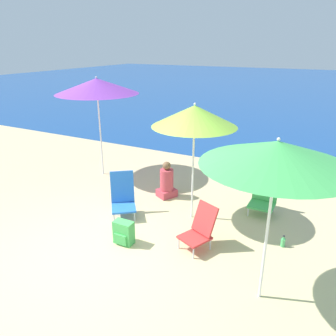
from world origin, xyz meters
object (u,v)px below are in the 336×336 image
Objects in this scene: beach_umbrella_green at (277,154)px; beach_chair_red at (200,228)px; beach_chair_blue at (123,196)px; beach_umbrella_lime at (194,116)px; water_bottle at (283,242)px; beach_umbrella_purple at (97,86)px; beach_chair_green at (264,197)px; backpack_green at (124,233)px; person_seated_near at (167,183)px.

beach_umbrella_green is 3.00× the size of beach_chair_red.
beach_chair_blue is at bearing -167.81° from beach_chair_red.
water_bottle is at bearing -6.84° from beach_umbrella_lime.
beach_chair_green is at bearing -2.30° from beach_umbrella_purple.
beach_umbrella_purple is 3.85m from backpack_green.
water_bottle is (1.74, -0.21, -1.90)m from beach_umbrella_lime.
beach_chair_red is at bearing -58.90° from beach_umbrella_lime.
beach_umbrella_purple is 5.28m from water_bottle.
person_seated_near is (-2.02, -0.25, 0.01)m from beach_chair_green.
person_seated_near is (-1.37, 1.44, -0.03)m from beach_chair_red.
water_bottle is at bearing -31.81° from beach_chair_blue.
beach_umbrella_green reaches higher than beach_chair_blue.
beach_chair_red is (-1.15, 0.69, -1.65)m from beach_umbrella_green.
beach_chair_red reaches higher than backpack_green.
beach_umbrella_lime is 1.90m from beach_chair_red.
beach_chair_blue is 2.10× the size of backpack_green.
beach_umbrella_lime is 3.27× the size of beach_chair_green.
beach_umbrella_lime is at bearing -15.36° from beach_chair_blue.
backpack_green is at bearing -154.53° from water_bottle.
backpack_green is 1.97× the size of water_bottle.
beach_chair_red is 1.41m from water_bottle.
beach_umbrella_purple reaches higher than backpack_green.
beach_umbrella_lime is at bearing -19.00° from beach_umbrella_purple.
person_seated_near is at bearing 139.70° from beach_umbrella_green.
beach_chair_green is 1.22m from water_bottle.
beach_umbrella_lime is 2.58m from water_bottle.
beach_chair_red is 0.91× the size of person_seated_near.
water_bottle is at bearing -61.41° from beach_chair_green.
beach_chair_green is at bearing 101.75° from beach_umbrella_green.
beach_umbrella_green reaches higher than person_seated_near.
beach_umbrella_green is 10.70× the size of water_bottle.
backpack_green is at bearing -115.77° from beach_umbrella_lime.
beach_umbrella_purple is at bearing -163.17° from person_seated_near.
beach_chair_blue is (1.69, -1.51, -1.83)m from beach_umbrella_purple.
backpack_green is (0.21, -1.94, -0.13)m from person_seated_near.
beach_umbrella_lime is 2.61× the size of beach_chair_blue.
beach_chair_green is 0.84× the size of person_seated_near.
beach_umbrella_lime is 2.32m from backpack_green.
water_bottle is at bearing -14.62° from beach_umbrella_purple.
beach_umbrella_lime reaches higher than water_bottle.
water_bottle is (2.98, 0.30, -0.31)m from beach_chair_blue.
person_seated_near reaches higher than beach_chair_green.
person_seated_near is 3.93× the size of water_bottle.
backpack_green reaches higher than water_bottle.
beach_umbrella_purple is 2.84m from person_seated_near.
water_bottle is (4.67, -1.22, -2.14)m from beach_umbrella_purple.
beach_umbrella_purple is at bearing 165.38° from water_bottle.
beach_umbrella_purple reaches higher than beach_umbrella_green.
water_bottle is at bearing 25.47° from backpack_green.
beach_chair_green is (0.65, 1.70, -0.04)m from beach_chair_red.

